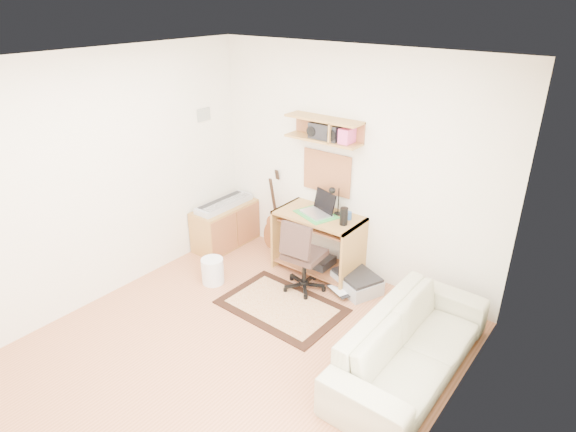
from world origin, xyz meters
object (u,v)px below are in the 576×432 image
Objects in this scene: desk at (318,244)px; printer at (357,283)px; task_chair at (305,254)px; sofa at (413,336)px; cabinet at (225,225)px.

printer is at bearing -5.37° from desk.
task_chair reaches higher than desk.
desk is at bearing -161.98° from printer.
desk is 0.53× the size of sofa.
desk is 1.11× the size of cabinet.
task_chair reaches higher than sofa.
task_chair is at bearing -120.25° from printer.
desk is 1.13× the size of task_chair.
desk is 0.42m from task_chair.
cabinet is 0.47× the size of sofa.
desk is 0.65m from printer.
task_chair is 1.76× the size of printer.
printer is at bearing 32.00° from task_chair.
cabinet is at bearing -153.03° from printer.
task_chair is 1.48m from cabinet.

